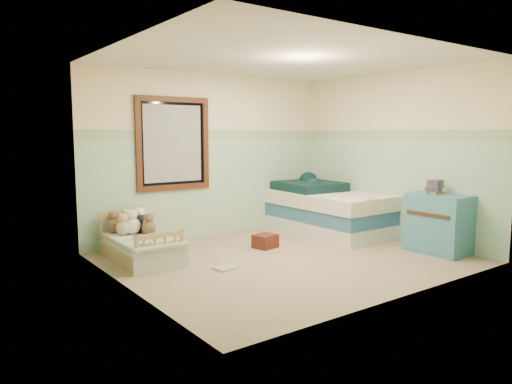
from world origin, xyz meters
TOP-DOWN VIEW (x-y plane):
  - floor at (0.00, 0.00)m, footprint 4.20×3.60m
  - ceiling at (0.00, 0.00)m, footprint 4.20×3.60m
  - wall_back at (0.00, 1.80)m, footprint 4.20×0.04m
  - wall_front at (0.00, -1.80)m, footprint 4.20×0.04m
  - wall_left at (-2.10, 0.00)m, footprint 0.04×3.60m
  - wall_right at (2.10, 0.00)m, footprint 0.04×3.60m
  - wainscot_mint at (0.00, 1.79)m, footprint 4.20×0.01m
  - border_strip at (0.00, 1.79)m, footprint 4.20×0.01m
  - window_frame at (-0.70, 1.76)m, footprint 1.16×0.06m
  - window_blinds at (-0.70, 1.77)m, footprint 0.92×0.01m
  - toddler_bed_frame at (-1.55, 1.05)m, footprint 0.63×1.27m
  - toddler_mattress at (-1.55, 1.05)m, footprint 0.58×1.21m
  - patchwork_quilt at (-1.55, 0.66)m, footprint 0.69×0.63m
  - plush_bed_brown at (-1.70, 1.55)m, footprint 0.20×0.20m
  - plush_bed_white at (-1.50, 1.55)m, footprint 0.20×0.20m
  - plush_bed_tan at (-1.65, 1.33)m, footprint 0.19×0.19m
  - plush_bed_dark at (-1.42, 1.33)m, footprint 0.16×0.16m
  - plush_floor_cream at (-1.68, 0.65)m, footprint 0.23×0.23m
  - plush_floor_tan at (-1.70, 0.52)m, footprint 0.23×0.23m
  - twin_bed_frame at (1.55, 0.92)m, footprint 1.08×2.16m
  - twin_boxspring at (1.55, 0.92)m, footprint 1.08×2.16m
  - twin_mattress at (1.55, 0.92)m, footprint 1.12×2.20m
  - teal_blanket at (1.50, 1.22)m, footprint 0.98×1.03m
  - dresser at (1.84, -0.97)m, footprint 0.49×0.79m
  - book_stack at (1.84, -0.88)m, footprint 0.22×0.19m
  - red_pillow at (0.12, 0.62)m, footprint 0.35×0.32m
  - floor_book at (-0.90, 0.05)m, footprint 0.28×0.23m
  - extra_plush_0 at (-1.38, 1.44)m, footprint 0.22×0.22m
  - extra_plush_1 at (-1.54, 1.32)m, footprint 0.22×0.22m
  - extra_plush_2 at (-1.37, 1.16)m, footprint 0.19×0.19m

SIDE VIEW (x-z plane):
  - floor at x=0.00m, z-range -0.02..0.00m
  - floor_book at x=-0.90m, z-range 0.00..0.02m
  - toddler_bed_frame at x=-1.55m, z-range 0.00..0.16m
  - red_pillow at x=0.12m, z-range 0.00..0.19m
  - twin_bed_frame at x=1.55m, z-range 0.00..0.22m
  - plush_floor_tan at x=-1.70m, z-range 0.00..0.23m
  - plush_floor_cream at x=-1.68m, z-range 0.00..0.23m
  - toddler_mattress at x=-1.55m, z-range 0.16..0.28m
  - patchwork_quilt at x=-1.55m, z-range 0.28..0.31m
  - twin_boxspring at x=1.55m, z-range 0.22..0.44m
  - plush_bed_dark at x=-1.42m, z-range 0.28..0.45m
  - extra_plush_2 at x=-1.37m, z-range 0.28..0.47m
  - plush_bed_tan at x=-1.65m, z-range 0.28..0.48m
  - plush_bed_brown at x=-1.70m, z-range 0.28..0.48m
  - plush_bed_white at x=-1.50m, z-range 0.28..0.48m
  - extra_plush_1 at x=-1.54m, z-range 0.28..0.50m
  - extra_plush_0 at x=-1.38m, z-range 0.28..0.50m
  - dresser at x=1.84m, z-range 0.00..0.79m
  - twin_mattress at x=1.55m, z-range 0.44..0.66m
  - teal_blanket at x=1.50m, z-range 0.66..0.80m
  - wainscot_mint at x=0.00m, z-range 0.00..1.50m
  - book_stack at x=1.84m, z-range 0.79..0.98m
  - wall_back at x=0.00m, z-range 0.00..2.50m
  - wall_front at x=0.00m, z-range 0.00..2.50m
  - wall_left at x=-2.10m, z-range 0.00..2.50m
  - wall_right at x=2.10m, z-range 0.00..2.50m
  - window_blinds at x=-0.70m, z-range 0.89..2.01m
  - window_frame at x=-0.70m, z-range 0.77..2.13m
  - border_strip at x=0.00m, z-range 1.50..1.65m
  - ceiling at x=0.00m, z-range 2.50..2.52m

